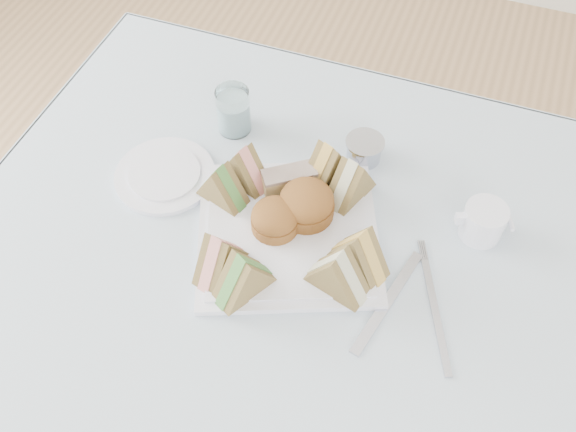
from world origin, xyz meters
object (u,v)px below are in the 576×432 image
(serving_plate, at_px, (288,232))
(creamer_jug, at_px, (483,222))
(water_glass, at_px, (233,111))
(table, at_px, (264,367))

(serving_plate, height_order, creamer_jug, creamer_jug)
(water_glass, bearing_deg, serving_plate, -47.62)
(water_glass, height_order, creamer_jug, water_glass)
(table, distance_m, water_glass, 0.52)
(serving_plate, distance_m, creamer_jug, 0.31)
(table, bearing_deg, serving_plate, 74.03)
(creamer_jug, bearing_deg, serving_plate, 176.93)
(table, distance_m, creamer_jug, 0.55)
(table, xyz_separation_m, creamer_jug, (0.31, 0.19, 0.41))
(table, distance_m, serving_plate, 0.39)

